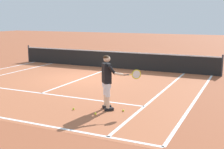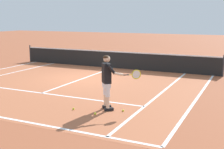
% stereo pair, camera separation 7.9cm
% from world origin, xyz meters
% --- Properties ---
extents(ground_plane, '(80.00, 80.00, 0.00)m').
position_xyz_m(ground_plane, '(0.00, 0.00, 0.00)').
color(ground_plane, '#9E5133').
extents(court_inner_surface, '(10.98, 9.57, 0.00)m').
position_xyz_m(court_inner_surface, '(0.00, -1.36, 0.00)').
color(court_inner_surface, '#B2603D').
rests_on(court_inner_surface, ground).
extents(line_service, '(8.23, 0.10, 0.01)m').
position_xyz_m(line_service, '(0.00, -3.18, 0.00)').
color(line_service, white).
rests_on(line_service, ground).
extents(line_centre_service, '(0.10, 6.40, 0.01)m').
position_xyz_m(line_centre_service, '(0.00, 0.02, 0.00)').
color(line_centre_service, white).
rests_on(line_centre_service, ground).
extents(line_singles_right, '(0.10, 9.17, 0.01)m').
position_xyz_m(line_singles_right, '(4.12, -1.36, 0.00)').
color(line_singles_right, white).
rests_on(line_singles_right, ground).
extents(line_doubles_right, '(0.10, 9.17, 0.01)m').
position_xyz_m(line_doubles_right, '(5.49, -1.36, 0.00)').
color(line_doubles_right, white).
rests_on(line_doubles_right, ground).
extents(tennis_net, '(11.96, 0.08, 1.07)m').
position_xyz_m(tennis_net, '(0.00, 3.22, 0.50)').
color(tennis_net, '#333338').
rests_on(tennis_net, ground).
extents(tennis_player, '(1.19, 0.68, 1.71)m').
position_xyz_m(tennis_player, '(3.17, -3.96, 0.99)').
color(tennis_player, black).
rests_on(tennis_player, ground).
extents(tennis_ball_near_feet, '(0.07, 0.07, 0.07)m').
position_xyz_m(tennis_ball_near_feet, '(2.21, -4.45, 0.03)').
color(tennis_ball_near_feet, '#CCE02D').
rests_on(tennis_ball_near_feet, ground).
extents(tennis_ball_by_baseline, '(0.07, 0.07, 0.07)m').
position_xyz_m(tennis_ball_by_baseline, '(3.69, -3.95, 0.03)').
color(tennis_ball_by_baseline, '#CCE02D').
rests_on(tennis_ball_by_baseline, ground).
extents(tennis_ball_mid_court, '(0.07, 0.07, 0.07)m').
position_xyz_m(tennis_ball_mid_court, '(3.06, -4.58, 0.03)').
color(tennis_ball_mid_court, '#CCE02D').
rests_on(tennis_ball_mid_court, ground).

